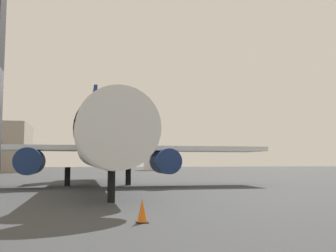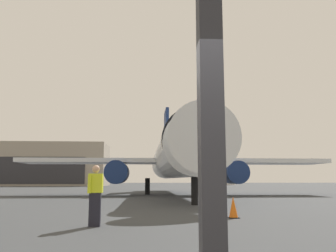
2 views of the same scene
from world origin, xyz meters
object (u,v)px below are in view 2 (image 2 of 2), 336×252
at_px(ground_crew_worker, 95,194).
at_px(distant_hangar, 51,165).
at_px(airplane, 176,158).
at_px(traffic_cone, 233,208).
at_px(fuel_storage_tank, 220,174).

distance_m(ground_crew_worker, distant_hangar, 72.71).
xyz_separation_m(airplane, traffic_cone, (0.47, -17.92, -2.85)).
distance_m(airplane, fuel_storage_tank, 61.24).
bearing_deg(traffic_cone, ground_crew_worker, -156.56).
relative_size(distant_hangar, fuel_storage_tank, 3.28).
distance_m(traffic_cone, fuel_storage_tank, 78.58).
height_order(ground_crew_worker, fuel_storage_tank, fuel_storage_tank).
height_order(ground_crew_worker, distant_hangar, distant_hangar).
height_order(airplane, traffic_cone, airplane).
xyz_separation_m(traffic_cone, fuel_storage_tank, (16.09, 76.88, 2.38)).
height_order(traffic_cone, fuel_storage_tank, fuel_storage_tank).
xyz_separation_m(traffic_cone, distant_hangar, (-24.08, 67.97, 4.23)).
distance_m(airplane, ground_crew_worker, 20.42).
height_order(airplane, ground_crew_worker, airplane).
height_order(ground_crew_worker, traffic_cone, ground_crew_worker).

